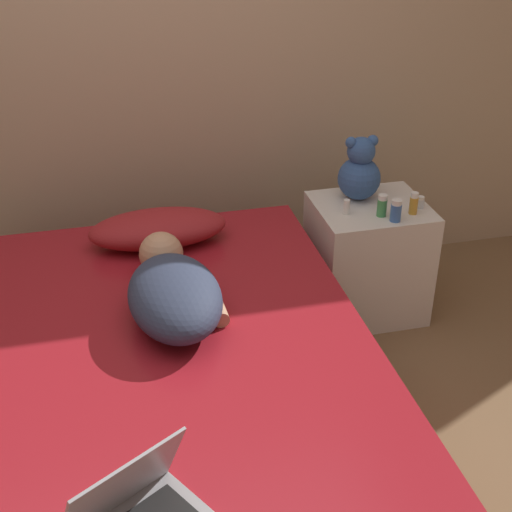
% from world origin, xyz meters
% --- Properties ---
extents(ground_plane, '(12.00, 12.00, 0.00)m').
position_xyz_m(ground_plane, '(0.00, 0.00, 0.00)').
color(ground_plane, brown).
extents(wall_back, '(8.00, 0.06, 2.60)m').
position_xyz_m(wall_back, '(0.00, 1.30, 1.30)').
color(wall_back, tan).
rests_on(wall_back, ground_plane).
extents(bed, '(1.42, 2.04, 0.49)m').
position_xyz_m(bed, '(0.00, 0.00, 0.24)').
color(bed, '#4C331E').
rests_on(bed, ground_plane).
extents(nightstand, '(0.51, 0.44, 0.56)m').
position_xyz_m(nightstand, '(1.02, 0.77, 0.28)').
color(nightstand, silver).
rests_on(nightstand, ground_plane).
extents(pillow, '(0.58, 0.28, 0.15)m').
position_xyz_m(pillow, '(0.05, 0.76, 0.56)').
color(pillow, maroon).
rests_on(pillow, bed).
extents(person_lying, '(0.35, 0.69, 0.20)m').
position_xyz_m(person_lying, '(0.05, 0.22, 0.59)').
color(person_lying, '#2D3851').
rests_on(person_lying, bed).
extents(teddy_bear, '(0.20, 0.20, 0.30)m').
position_xyz_m(teddy_bear, '(0.99, 0.86, 0.69)').
color(teddy_bear, '#335693').
rests_on(teddy_bear, nightstand).
extents(bottle_white, '(0.03, 0.03, 0.07)m').
position_xyz_m(bottle_white, '(0.88, 0.71, 0.59)').
color(bottle_white, white).
rests_on(bottle_white, nightstand).
extents(bottle_amber, '(0.04, 0.04, 0.10)m').
position_xyz_m(bottle_amber, '(1.17, 0.65, 0.61)').
color(bottle_amber, gold).
rests_on(bottle_amber, nightstand).
extents(bottle_green, '(0.04, 0.04, 0.10)m').
position_xyz_m(bottle_green, '(1.02, 0.66, 0.61)').
color(bottle_green, '#3D8E4C').
rests_on(bottle_green, nightstand).
extents(bottle_blue, '(0.05, 0.05, 0.10)m').
position_xyz_m(bottle_blue, '(1.06, 0.60, 0.61)').
color(bottle_blue, '#3866B2').
rests_on(bottle_blue, nightstand).
extents(bottle_clear, '(0.03, 0.03, 0.06)m').
position_xyz_m(bottle_clear, '(1.23, 0.69, 0.59)').
color(bottle_clear, silver).
rests_on(bottle_clear, nightstand).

